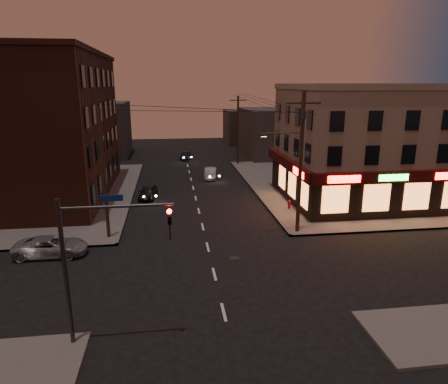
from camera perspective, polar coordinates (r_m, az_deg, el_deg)
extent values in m
plane|color=black|center=(23.50, -1.39, -11.66)|extent=(120.00, 120.00, 0.00)
cube|color=#514F4C|center=(45.93, 18.68, 1.11)|extent=(24.00, 28.00, 0.15)
cube|color=#514F4C|center=(44.11, -28.38, -0.50)|extent=(24.00, 28.00, 0.15)
cube|color=tan|center=(39.29, 20.17, 6.27)|extent=(15.00, 12.00, 10.00)
cube|color=tan|center=(38.91, 20.89, 13.91)|extent=(15.20, 12.20, 0.50)
cube|color=black|center=(34.89, 24.15, -0.72)|extent=(15.12, 0.25, 3.40)
cube|color=black|center=(37.06, 9.46, 1.30)|extent=(0.25, 12.12, 3.40)
cube|color=#390909|center=(34.23, 24.73, 2.04)|extent=(15.60, 0.50, 0.90)
cube|color=#390909|center=(36.59, 9.13, 4.02)|extent=(0.50, 12.60, 0.90)
cube|color=#FF140C|center=(31.48, 16.81, 1.75)|extent=(2.60, 0.06, 0.55)
cube|color=#26FF3F|center=(33.33, 23.09, 1.90)|extent=(2.40, 0.06, 0.50)
cube|color=#FF140C|center=(32.96, 10.56, 2.73)|extent=(0.06, 2.60, 0.55)
cube|color=orange|center=(34.43, 23.45, -0.67)|extent=(12.40, 0.08, 2.20)
cube|color=orange|center=(36.07, 9.70, 1.07)|extent=(0.08, 8.40, 2.20)
cube|color=#452316|center=(41.86, -24.98, 8.36)|extent=(12.00, 20.00, 13.00)
cube|color=#3F3D3A|center=(61.47, 7.73, 8.40)|extent=(10.00, 12.00, 7.00)
cube|color=#3F3D3A|center=(64.09, -17.56, 8.56)|extent=(9.00, 10.00, 8.00)
cube|color=#3F3D3A|center=(74.62, 3.35, 9.30)|extent=(8.00, 8.00, 6.00)
cylinder|color=#382619|center=(28.67, 10.87, 3.93)|extent=(0.28, 0.28, 10.00)
cube|color=#382619|center=(28.18, 11.30, 12.34)|extent=(2.40, 0.12, 0.12)
cylinder|color=#333538|center=(28.23, 11.22, 10.72)|extent=(0.44, 0.44, 0.50)
cylinder|color=#333538|center=(27.95, 8.54, 8.32)|extent=(2.60, 0.10, 0.10)
cube|color=#333538|center=(27.60, 5.71, 8.12)|extent=(0.60, 0.25, 0.18)
cube|color=#FFD88C|center=(27.62, 5.71, 7.91)|extent=(0.35, 0.15, 0.04)
cylinder|color=#382619|center=(53.95, 1.99, 8.83)|extent=(0.26, 0.26, 9.00)
cylinder|color=#382619|center=(28.35, -16.78, 2.40)|extent=(0.24, 0.24, 9.00)
cylinder|color=#333538|center=(17.49, -21.68, -11.02)|extent=(0.18, 0.18, 6.40)
cylinder|color=#333538|center=(16.07, -15.02, -2.01)|extent=(4.40, 0.12, 0.12)
imported|color=black|center=(16.08, -7.81, -3.48)|extent=(0.16, 0.20, 1.00)
sphere|color=#FF0C05|center=(15.89, -7.84, -2.76)|extent=(0.20, 0.20, 0.20)
cube|color=navy|center=(16.00, -15.81, -0.84)|extent=(0.90, 0.05, 0.25)
imported|color=gray|center=(27.87, -23.50, -7.14)|extent=(4.54, 2.21, 1.25)
imported|color=black|center=(38.92, -10.79, 0.03)|extent=(1.94, 3.78, 1.23)
imported|color=#63605C|center=(46.32, -1.94, 2.72)|extent=(1.83, 3.95, 1.25)
imported|color=black|center=(58.44, -5.49, 5.23)|extent=(1.96, 4.17, 1.17)
cylinder|color=maroon|center=(35.08, 9.29, -1.85)|extent=(0.28, 0.28, 0.61)
sphere|color=maroon|center=(34.98, 9.31, -1.33)|extent=(0.24, 0.24, 0.24)
cylinder|color=maroon|center=(35.04, 9.29, -1.66)|extent=(0.35, 0.22, 0.12)
cylinder|color=maroon|center=(35.04, 9.29, -1.66)|extent=(0.22, 0.35, 0.12)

